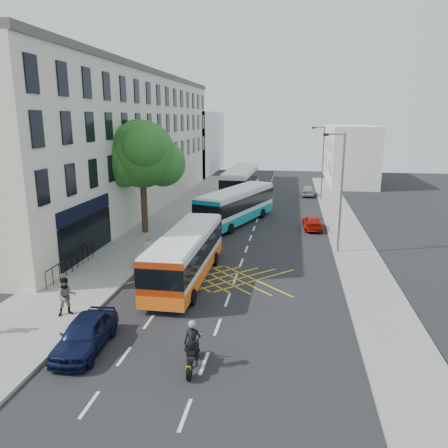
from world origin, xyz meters
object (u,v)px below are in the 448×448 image
at_px(lamp_far, 322,159).
at_px(distant_car_grey, 247,183).
at_px(red_hatchback, 313,222).
at_px(lamp_near, 340,187).
at_px(pedestrian_near, 67,296).
at_px(parked_car_silver, 154,252).
at_px(bus_near, 186,255).
at_px(bus_far, 241,182).
at_px(distant_car_silver, 308,190).
at_px(street_tree, 142,155).
at_px(motorbike, 193,346).
at_px(parked_car_blue, 85,334).
at_px(bus_mid, 237,205).

height_order(lamp_far, distant_car_grey, lamp_far).
bearing_deg(distant_car_grey, red_hatchback, -68.88).
xyz_separation_m(lamp_near, pedestrian_near, (-13.25, -12.15, -3.56)).
bearing_deg(lamp_far, pedestrian_near, -112.39).
relative_size(lamp_far, parked_car_silver, 2.05).
relative_size(bus_near, parked_car_silver, 2.59).
xyz_separation_m(bus_far, distant_car_silver, (7.81, 2.67, -1.15)).
relative_size(lamp_near, distant_car_silver, 2.08).
xyz_separation_m(lamp_far, distant_car_grey, (-9.10, 7.73, -4.00)).
xyz_separation_m(street_tree, pedestrian_near, (1.46, -15.12, -5.23)).
relative_size(motorbike, distant_car_silver, 0.57).
bearing_deg(motorbike, pedestrian_near, 150.95).
distance_m(street_tree, red_hatchback, 14.99).
bearing_deg(distant_car_silver, motorbike, 85.42).
xyz_separation_m(motorbike, parked_car_blue, (-4.55, 0.65, -0.22)).
distance_m(lamp_far, motorbike, 36.16).
bearing_deg(parked_car_silver, lamp_near, 18.30).
xyz_separation_m(bus_near, bus_far, (-0.10, 26.66, 0.31)).
bearing_deg(red_hatchback, motorbike, 74.19).
xyz_separation_m(bus_mid, red_hatchback, (6.56, -1.03, -1.04)).
relative_size(lamp_far, distant_car_grey, 1.80).
bearing_deg(bus_far, bus_near, -88.34).
xyz_separation_m(bus_far, pedestrian_near, (-4.20, -32.32, -0.74)).
height_order(lamp_far, motorbike, lamp_far).
distance_m(bus_near, parked_car_blue, 8.53).
distance_m(parked_car_blue, pedestrian_near, 3.36).
bearing_deg(lamp_near, bus_mid, 135.83).
bearing_deg(distant_car_silver, street_tree, 59.21).
xyz_separation_m(lamp_far, red_hatchback, (-1.35, -13.35, -4.06)).
height_order(lamp_near, bus_mid, lamp_near).
distance_m(red_hatchback, distant_car_silver, 16.19).
bearing_deg(bus_mid, distant_car_grey, 112.33).
relative_size(bus_mid, bus_far, 0.90).
bearing_deg(bus_near, distant_car_silver, 75.81).
height_order(street_tree, bus_far, street_tree).
height_order(distant_car_grey, distant_car_silver, distant_car_silver).
bearing_deg(parked_car_silver, bus_far, 84.68).
distance_m(motorbike, parked_car_blue, 4.60).
distance_m(bus_far, distant_car_silver, 8.33).
relative_size(street_tree, bus_mid, 0.80).
bearing_deg(distant_car_silver, distant_car_grey, -28.52).
distance_m(street_tree, lamp_near, 15.10).
height_order(bus_near, bus_far, bus_far).
height_order(red_hatchback, pedestrian_near, pedestrian_near).
bearing_deg(lamp_near, street_tree, 168.60).
height_order(parked_car_blue, distant_car_silver, parked_car_blue).
distance_m(bus_near, distant_car_silver, 30.35).
bearing_deg(parked_car_silver, bus_near, -44.10).
bearing_deg(bus_far, bus_mid, -83.34).
height_order(lamp_near, distant_car_silver, lamp_near).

